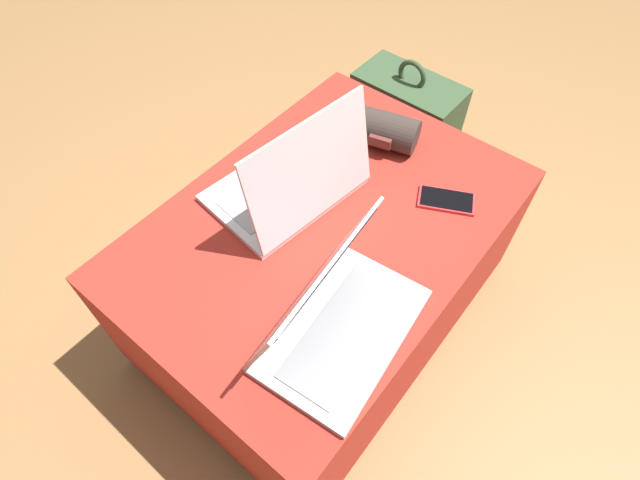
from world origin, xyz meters
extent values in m
plane|color=#9E7042|center=(0.00, 0.00, 0.00)|extent=(14.00, 14.00, 0.00)
cube|color=maroon|center=(0.00, 0.00, 0.03)|extent=(0.95, 0.67, 0.05)
cube|color=#B22D23|center=(0.00, 0.00, 0.26)|extent=(0.99, 0.70, 0.41)
cube|color=silver|center=(-0.21, -0.21, 0.47)|extent=(0.38, 0.27, 0.02)
cube|color=#9E9EA3|center=(-0.21, -0.22, 0.48)|extent=(0.33, 0.16, 0.00)
cube|color=silver|center=(-0.22, -0.14, 0.58)|extent=(0.37, 0.13, 0.22)
cube|color=black|center=(-0.22, -0.14, 0.58)|extent=(0.33, 0.11, 0.19)
cube|color=silver|center=(0.01, 0.14, 0.47)|extent=(0.38, 0.30, 0.02)
cube|color=#B2B2B7|center=(0.01, 0.15, 0.48)|extent=(0.33, 0.18, 0.00)
cube|color=silver|center=(0.00, 0.04, 0.60)|extent=(0.36, 0.10, 0.25)
cube|color=white|center=(0.00, 0.05, 0.60)|extent=(0.32, 0.08, 0.22)
cube|color=red|center=(0.24, -0.20, 0.47)|extent=(0.13, 0.16, 0.01)
cube|color=black|center=(0.24, -0.20, 0.47)|extent=(0.11, 0.14, 0.00)
cube|color=#385133|center=(0.63, 0.16, 0.22)|extent=(0.19, 0.35, 0.43)
cube|color=#2F452B|center=(0.74, 0.16, 0.13)|extent=(0.07, 0.28, 0.19)
torus|color=#385133|center=(0.63, 0.16, 0.46)|extent=(0.02, 0.10, 0.10)
cylinder|color=#3D332D|center=(0.32, 0.04, 0.51)|extent=(0.13, 0.19, 0.09)
cube|color=brown|center=(0.32, 0.04, 0.51)|extent=(0.13, 0.09, 0.03)
camera|label=1|loc=(-0.60, -0.47, 1.40)|focal=28.00mm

